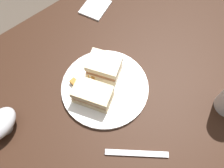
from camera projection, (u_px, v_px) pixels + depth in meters
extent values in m
plane|color=#4C4238|center=(116.00, 141.00, 1.43)|extent=(6.00, 6.00, 0.00)
cube|color=black|center=(117.00, 123.00, 1.10)|extent=(1.25, 0.89, 0.74)
cylinder|color=white|center=(105.00, 87.00, 0.76)|extent=(0.28, 0.28, 0.01)
cube|color=beige|center=(104.00, 70.00, 0.77)|extent=(0.12, 0.13, 0.02)
cube|color=#8C5B3D|center=(104.00, 67.00, 0.75)|extent=(0.11, 0.12, 0.02)
cube|color=beige|center=(104.00, 64.00, 0.73)|extent=(0.12, 0.13, 0.02)
cube|color=beige|center=(93.00, 97.00, 0.73)|extent=(0.12, 0.13, 0.02)
cube|color=#B27A4C|center=(93.00, 94.00, 0.71)|extent=(0.11, 0.13, 0.01)
cube|color=beige|center=(92.00, 92.00, 0.69)|extent=(0.12, 0.13, 0.02)
cube|color=#AD702D|center=(77.00, 85.00, 0.75)|extent=(0.02, 0.05, 0.02)
cube|color=#AD702D|center=(95.00, 73.00, 0.77)|extent=(0.04, 0.03, 0.02)
cube|color=gold|center=(95.00, 74.00, 0.76)|extent=(0.05, 0.04, 0.02)
cylinder|color=#B7B7BC|center=(5.00, 127.00, 0.70)|extent=(0.04, 0.04, 0.02)
ellipsoid|color=#B7B7BC|center=(0.00, 124.00, 0.67)|extent=(0.13, 0.11, 0.05)
cube|color=white|center=(95.00, 7.00, 0.92)|extent=(0.14, 0.12, 0.01)
cube|color=silver|center=(137.00, 153.00, 0.67)|extent=(0.14, 0.14, 0.01)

